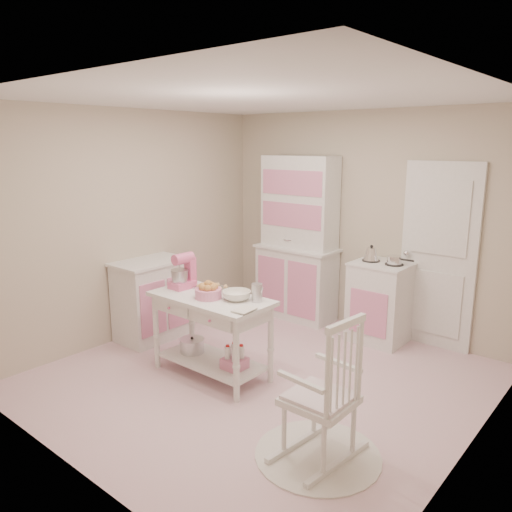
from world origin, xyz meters
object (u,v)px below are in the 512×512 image
at_px(hutch, 297,238).
at_px(stand_mixer, 182,272).
at_px(bread_basket, 208,293).
at_px(work_table, 212,336).
at_px(stove, 380,302).
at_px(rocking_chair, 320,386).
at_px(base_cabinet, 152,299).

height_order(hutch, stand_mixer, hutch).
xyz_separation_m(stand_mixer, bread_basket, (0.44, -0.07, -0.12)).
relative_size(work_table, bread_basket, 4.80).
relative_size(stove, work_table, 0.77).
xyz_separation_m(stove, work_table, (-0.85, -1.85, -0.06)).
distance_m(stove, stand_mixer, 2.29).
bearing_deg(rocking_chair, base_cabinet, 171.79).
bearing_deg(bread_basket, rocking_chair, -14.68).
bearing_deg(bread_basket, stand_mixer, 170.96).
relative_size(hutch, stand_mixer, 6.12).
bearing_deg(stand_mixer, base_cabinet, 165.86).
height_order(hutch, rocking_chair, hutch).
relative_size(rocking_chair, stand_mixer, 3.24).
xyz_separation_m(base_cabinet, rocking_chair, (2.72, -0.69, 0.09)).
distance_m(base_cabinet, bread_basket, 1.32).
bearing_deg(hutch, bread_basket, -79.29).
height_order(hutch, base_cabinet, hutch).
distance_m(stove, base_cabinet, 2.61).
bearing_deg(work_table, bread_basket, -68.20).
bearing_deg(hutch, stove, -2.39).
distance_m(rocking_chair, work_table, 1.59).
distance_m(stove, rocking_chair, 2.39).
height_order(base_cabinet, work_table, base_cabinet).
relative_size(base_cabinet, rocking_chair, 0.84).
distance_m(work_table, bread_basket, 0.45).
relative_size(work_table, stand_mixer, 3.53).
distance_m(rocking_chair, bread_basket, 1.58).
bearing_deg(bread_basket, hutch, 100.71).
relative_size(base_cabinet, bread_basket, 3.68).
bearing_deg(hutch, rocking_chair, -51.50).
relative_size(stand_mixer, bread_basket, 1.36).
distance_m(base_cabinet, rocking_chair, 2.81).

